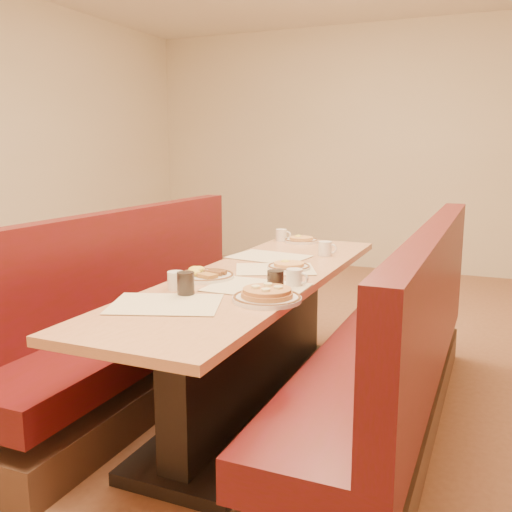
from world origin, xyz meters
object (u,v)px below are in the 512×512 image
at_px(booth_right, 393,364).
at_px(coffee_mug_c, 326,248).
at_px(coffee_mug_a, 295,277).
at_px(coffee_mug_d, 282,235).
at_px(booth_left, 143,328).
at_px(diner_table, 256,342).
at_px(soda_tumbler_mid, 275,282).
at_px(coffee_mug_b, 176,280).
at_px(soda_tumbler_near, 186,284).
at_px(pancake_plate, 267,296).
at_px(eggs_plate, 204,275).

xyz_separation_m(booth_right, coffee_mug_c, (-0.55, 0.67, 0.43)).
height_order(coffee_mug_a, coffee_mug_d, same).
bearing_deg(coffee_mug_d, booth_left, -125.24).
distance_m(diner_table, soda_tumbler_mid, 0.59).
bearing_deg(coffee_mug_c, soda_tumbler_mid, -91.72).
distance_m(booth_right, coffee_mug_b, 1.14).
bearing_deg(soda_tumbler_near, booth_right, 31.64).
bearing_deg(pancake_plate, coffee_mug_d, 108.56).
distance_m(pancake_plate, coffee_mug_d, 1.66).
distance_m(pancake_plate, coffee_mug_a, 0.31).
xyz_separation_m(booth_left, eggs_plate, (0.52, -0.19, 0.41)).
xyz_separation_m(coffee_mug_a, coffee_mug_d, (-0.55, 1.27, -0.00)).
relative_size(coffee_mug_d, soda_tumbler_mid, 1.04).
height_order(coffee_mug_c, soda_tumbler_near, soda_tumbler_near).
bearing_deg(eggs_plate, diner_table, 42.29).
height_order(coffee_mug_c, soda_tumbler_mid, soda_tumbler_mid).
height_order(eggs_plate, coffee_mug_a, coffee_mug_a).
relative_size(coffee_mug_a, coffee_mug_d, 1.01).
distance_m(booth_left, coffee_mug_a, 1.11).
relative_size(pancake_plate, coffee_mug_b, 2.68).
xyz_separation_m(booth_right, eggs_plate, (-0.94, -0.19, 0.41)).
xyz_separation_m(coffee_mug_a, soda_tumbler_near, (-0.40, -0.36, 0.01)).
bearing_deg(booth_left, booth_right, 0.00).
height_order(eggs_plate, coffee_mug_c, coffee_mug_c).
relative_size(diner_table, coffee_mug_a, 22.30).
bearing_deg(coffee_mug_b, coffee_mug_d, 104.18).
distance_m(diner_table, coffee_mug_b, 0.65).
bearing_deg(pancake_plate, coffee_mug_c, 93.64).
height_order(diner_table, coffee_mug_b, coffee_mug_b).
xyz_separation_m(diner_table, coffee_mug_d, (-0.27, 1.10, 0.42)).
bearing_deg(pancake_plate, soda_tumbler_near, -172.04).
relative_size(pancake_plate, soda_tumbler_near, 2.80).
relative_size(soda_tumbler_near, soda_tumbler_mid, 1.01).
xyz_separation_m(booth_left, coffee_mug_a, (1.01, -0.17, 0.43)).
bearing_deg(booth_right, coffee_mug_a, -160.09).
bearing_deg(diner_table, soda_tumbler_mid, -54.08).
height_order(pancake_plate, coffee_mug_d, coffee_mug_d).
bearing_deg(diner_table, coffee_mug_b, -115.85).
height_order(booth_left, coffee_mug_a, booth_left).
relative_size(booth_left, eggs_plate, 8.43).
bearing_deg(soda_tumbler_mid, booth_left, 161.34).
relative_size(booth_left, pancake_plate, 8.25).
bearing_deg(eggs_plate, coffee_mug_a, 2.79).
bearing_deg(coffee_mug_a, pancake_plate, -90.59).
height_order(coffee_mug_d, soda_tumbler_near, soda_tumbler_near).
bearing_deg(pancake_plate, soda_tumbler_mid, 96.85).
bearing_deg(soda_tumbler_mid, booth_right, 33.47).
relative_size(coffee_mug_a, soda_tumbler_near, 1.03).
distance_m(booth_right, coffee_mug_d, 1.55).
bearing_deg(eggs_plate, coffee_mug_b, -91.97).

